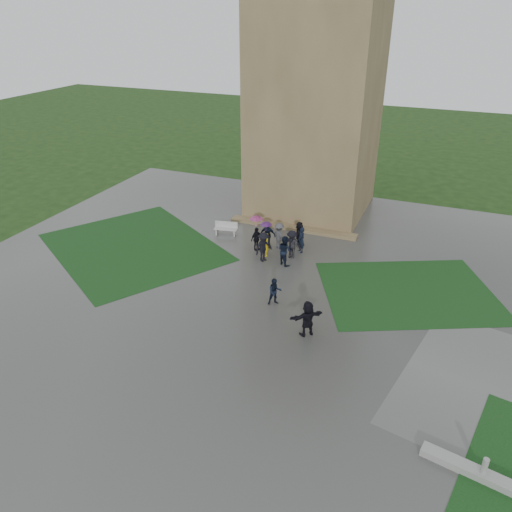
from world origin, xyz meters
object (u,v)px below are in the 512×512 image
at_px(tower, 317,85).
at_px(pedestrian_near, 308,319).
at_px(bench, 226,228).
at_px(pedestrian_mid, 275,292).

bearing_deg(tower, pedestrian_near, -73.95).
height_order(bench, pedestrian_near, pedestrian_near).
height_order(bench, pedestrian_mid, pedestrian_mid).
relative_size(tower, pedestrian_mid, 12.34).
relative_size(pedestrian_mid, pedestrian_near, 0.82).
xyz_separation_m(pedestrian_mid, pedestrian_near, (2.34, -1.95, 0.17)).
bearing_deg(pedestrian_near, tower, -116.35).
relative_size(tower, pedestrian_near, 10.06).
xyz_separation_m(bench, pedestrian_mid, (6.05, -6.87, 0.27)).
relative_size(tower, bench, 11.18).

